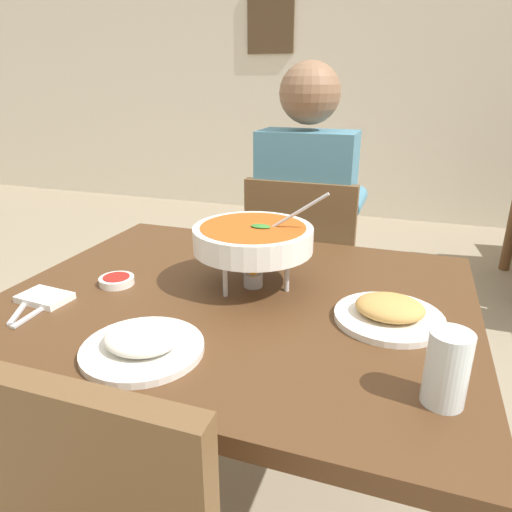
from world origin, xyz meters
name	(u,v)px	position (x,y,z in m)	size (l,w,h in m)	color
cafe_rear_partition	(383,49)	(0.00, 3.57, 1.50)	(10.00, 0.10, 3.00)	beige
picture_frame_hung	(271,20)	(-1.01, 3.51, 1.76)	(0.44, 0.03, 0.56)	#4C3823
dining_table_main	(237,334)	(0.00, 0.00, 0.63)	(1.13, 0.92, 0.74)	#51331C
chair_diner_main	(303,271)	(0.00, 0.75, 0.51)	(0.44, 0.44, 0.90)	brown
diner_main	(307,214)	(0.00, 0.78, 0.75)	(0.40, 0.45, 1.31)	#2D2D38
curry_bowl	(253,239)	(0.02, 0.06, 0.87)	(0.33, 0.30, 0.26)	silver
rice_plate	(142,343)	(-0.08, -0.30, 0.76)	(0.24, 0.24, 0.06)	white
appetizer_plate	(389,312)	(0.37, -0.01, 0.76)	(0.24, 0.24, 0.06)	white
sauce_dish	(117,280)	(-0.32, -0.04, 0.75)	(0.09, 0.09, 0.02)	white
napkin_folded	(45,298)	(-0.43, -0.18, 0.75)	(0.12, 0.08, 0.02)	white
fork_utensil	(23,307)	(-0.45, -0.23, 0.75)	(0.01, 0.17, 0.01)	silver
spoon_utensil	(40,310)	(-0.40, -0.23, 0.75)	(0.01, 0.17, 0.01)	silver
drink_glass	(446,372)	(0.47, -0.27, 0.80)	(0.07, 0.07, 0.13)	silver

